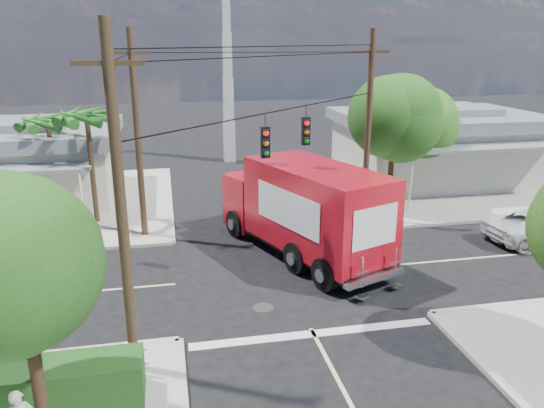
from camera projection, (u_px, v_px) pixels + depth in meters
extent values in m
plane|color=black|center=(283.00, 275.00, 20.04)|extent=(120.00, 120.00, 0.00)
cube|color=#9F9A8F|center=(419.00, 184.00, 32.41)|extent=(14.00, 14.00, 0.14)
cube|color=#B2AD9D|center=(308.00, 190.00, 31.07)|extent=(0.25, 14.00, 0.14)
cube|color=#B2AD9D|center=(484.00, 220.00, 25.86)|extent=(14.00, 0.25, 0.14)
cube|color=#9F9A8F|center=(36.00, 205.00, 28.21)|extent=(14.00, 14.00, 0.14)
cube|color=#B2AD9D|center=(170.00, 198.00, 29.55)|extent=(0.25, 14.00, 0.14)
cube|color=beige|center=(243.00, 200.00, 29.40)|extent=(0.12, 12.00, 0.01)
cube|color=beige|center=(518.00, 254.00, 21.94)|extent=(12.00, 0.12, 0.01)
cube|color=silver|center=(314.00, 334.00, 16.01)|extent=(7.50, 0.40, 0.01)
cube|color=beige|center=(436.00, 151.00, 33.11)|extent=(11.00, 8.00, 3.40)
cube|color=gray|center=(439.00, 119.00, 32.50)|extent=(11.80, 8.80, 0.70)
cube|color=gray|center=(440.00, 110.00, 32.35)|extent=(6.05, 4.40, 0.50)
cube|color=gray|center=(483.00, 147.00, 28.17)|extent=(9.90, 1.80, 0.15)
cylinder|color=silver|center=(411.00, 182.00, 27.01)|extent=(0.12, 0.12, 2.90)
cube|color=beige|center=(19.00, 169.00, 28.93)|extent=(10.00, 8.00, 3.20)
cube|color=gray|center=(14.00, 134.00, 28.36)|extent=(10.80, 8.80, 0.70)
cube|color=gray|center=(12.00, 125.00, 28.21)|extent=(5.50, 4.40, 0.50)
cylinder|color=silver|center=(82.00, 199.00, 24.44)|extent=(0.12, 0.12, 2.70)
cube|color=silver|center=(229.00, 141.00, 38.41)|extent=(0.80, 0.80, 3.00)
cube|color=silver|center=(228.00, 99.00, 37.52)|extent=(0.70, 0.70, 3.00)
cube|color=silver|center=(227.00, 55.00, 36.64)|extent=(0.60, 0.60, 3.00)
cube|color=silver|center=(226.00, 9.00, 35.75)|extent=(0.50, 0.50, 3.00)
cylinder|color=#422D1C|center=(35.00, 364.00, 11.09)|extent=(0.28, 0.28, 3.71)
sphere|color=#215519|center=(20.00, 262.00, 10.40)|extent=(3.71, 3.71, 3.71)
sphere|color=#215519|center=(36.00, 272.00, 10.23)|extent=(3.25, 3.25, 3.25)
cylinder|color=#422D1C|center=(391.00, 169.00, 27.13)|extent=(0.28, 0.28, 4.10)
sphere|color=#215519|center=(394.00, 119.00, 26.37)|extent=(4.10, 4.10, 4.10)
sphere|color=#215519|center=(385.00, 113.00, 26.41)|extent=(3.33, 3.33, 3.33)
sphere|color=#215519|center=(403.00, 122.00, 26.19)|extent=(3.58, 3.58, 3.58)
cylinder|color=#422D1C|center=(418.00, 162.00, 29.76)|extent=(0.28, 0.28, 3.58)
sphere|color=#295719|center=(421.00, 122.00, 29.10)|extent=(3.58, 3.58, 3.58)
sphere|color=#295719|center=(413.00, 118.00, 29.14)|extent=(2.91, 2.91, 2.91)
sphere|color=#295719|center=(429.00, 125.00, 28.92)|extent=(3.14, 3.14, 3.14)
cylinder|color=#422D1C|center=(92.00, 171.00, 24.85)|extent=(0.24, 0.24, 5.00)
cone|color=#266A21|center=(107.00, 114.00, 24.25)|extent=(0.50, 2.06, 0.98)
cone|color=#266A21|center=(101.00, 113.00, 24.84)|extent=(1.92, 1.68, 0.98)
cone|color=#266A21|center=(84.00, 113.00, 24.86)|extent=(2.12, 0.95, 0.98)
cone|color=#266A21|center=(69.00, 114.00, 24.29)|extent=(1.34, 2.07, 0.98)
cone|color=#266A21|center=(66.00, 117.00, 23.56)|extent=(1.34, 2.07, 0.98)
cone|color=#266A21|center=(79.00, 118.00, 23.22)|extent=(2.12, 0.95, 0.98)
cone|color=#266A21|center=(98.00, 117.00, 23.53)|extent=(1.92, 1.68, 0.98)
cylinder|color=#422D1C|center=(54.00, 169.00, 25.93)|extent=(0.24, 0.24, 4.60)
cone|color=#266A21|center=(67.00, 120.00, 25.39)|extent=(0.50, 2.06, 0.98)
cone|color=#266A21|center=(62.00, 118.00, 25.98)|extent=(1.92, 1.68, 0.98)
cone|color=#266A21|center=(47.00, 118.00, 26.00)|extent=(2.12, 0.95, 0.98)
cone|color=#266A21|center=(31.00, 120.00, 25.43)|extent=(1.34, 2.07, 0.98)
cone|color=#266A21|center=(27.00, 122.00, 24.70)|extent=(1.34, 2.07, 0.98)
cone|color=#266A21|center=(39.00, 123.00, 24.36)|extent=(2.12, 0.95, 0.98)
cone|color=#266A21|center=(57.00, 122.00, 24.67)|extent=(1.92, 1.68, 0.98)
cylinder|color=#473321|center=(121.00, 212.00, 12.85)|extent=(0.28, 0.28, 9.00)
cube|color=#473321|center=(108.00, 63.00, 11.81)|extent=(1.60, 0.12, 0.12)
cylinder|color=#473321|center=(368.00, 130.00, 24.56)|extent=(0.28, 0.28, 9.00)
cube|color=#473321|center=(372.00, 52.00, 23.53)|extent=(1.60, 0.12, 0.12)
cylinder|color=#473321|center=(138.00, 138.00, 22.58)|extent=(0.28, 0.28, 9.00)
cube|color=#473321|center=(131.00, 53.00, 21.55)|extent=(1.60, 0.12, 0.12)
cylinder|color=black|center=(284.00, 110.00, 18.20)|extent=(10.43, 10.43, 0.04)
cube|color=black|center=(265.00, 142.00, 17.58)|extent=(0.30, 0.24, 1.05)
sphere|color=red|center=(266.00, 133.00, 17.35)|extent=(0.20, 0.20, 0.20)
cube|color=black|center=(306.00, 131.00, 19.72)|extent=(0.30, 0.24, 1.05)
sphere|color=red|center=(307.00, 123.00, 19.49)|extent=(0.20, 0.20, 0.20)
cube|color=silver|center=(26.00, 377.00, 13.16)|extent=(5.94, 0.05, 0.08)
cube|color=silver|center=(24.00, 363.00, 13.04)|extent=(5.94, 0.05, 0.08)
cube|color=silver|center=(141.00, 358.00, 13.65)|extent=(0.09, 0.06, 1.00)
cube|color=#154114|center=(7.00, 391.00, 12.32)|extent=(6.20, 1.20, 1.10)
cube|color=#A3180D|center=(368.00, 202.00, 26.74)|extent=(0.50, 0.50, 1.10)
cube|color=navy|center=(381.00, 201.00, 26.88)|extent=(0.50, 0.50, 1.10)
cube|color=slate|center=(394.00, 200.00, 27.01)|extent=(0.50, 0.50, 1.10)
cube|color=black|center=(301.00, 240.00, 21.87)|extent=(5.54, 8.98, 0.28)
cube|color=#B70E1B|center=(258.00, 199.00, 24.31)|extent=(3.17, 2.73, 2.44)
cube|color=black|center=(249.00, 186.00, 24.81)|extent=(2.27, 1.11, 1.05)
cube|color=silver|center=(247.00, 210.00, 25.34)|extent=(2.42, 1.06, 0.39)
cube|color=#B70E1B|center=(317.00, 207.00, 20.58)|extent=(4.93, 7.00, 3.22)
cube|color=white|center=(345.00, 198.00, 21.26)|extent=(1.48, 3.72, 1.44)
cube|color=white|center=(287.00, 209.00, 19.79)|extent=(1.48, 3.72, 1.44)
cube|color=white|center=(375.00, 227.00, 17.93)|extent=(1.87, 0.75, 1.44)
cube|color=silver|center=(375.00, 278.00, 18.36)|extent=(2.58, 1.23, 0.20)
cube|color=silver|center=(362.00, 273.00, 17.71)|extent=(0.49, 0.24, 1.11)
cube|color=silver|center=(395.00, 263.00, 18.52)|extent=(0.49, 0.24, 1.11)
cylinder|color=black|center=(236.00, 224.00, 23.78)|extent=(0.78, 1.26, 1.22)
cylinder|color=black|center=(283.00, 214.00, 25.11)|extent=(0.78, 1.26, 1.22)
cylinder|color=black|center=(325.00, 274.00, 18.63)|extent=(0.78, 1.26, 1.22)
cylinder|color=black|center=(378.00, 259.00, 19.95)|extent=(0.78, 1.26, 1.22)
imported|color=silver|center=(541.00, 226.00, 23.23)|extent=(5.19, 2.74, 1.39)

